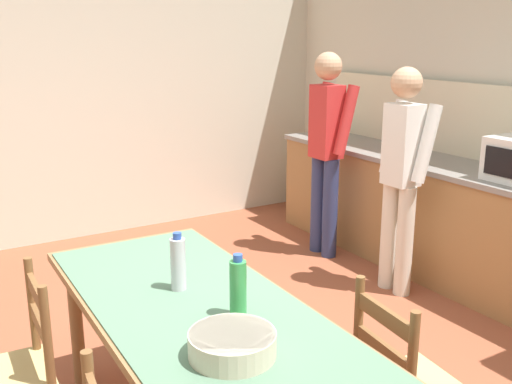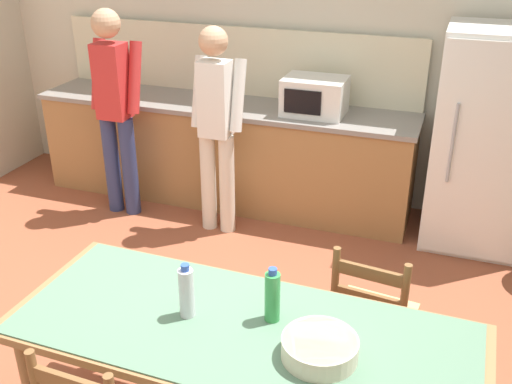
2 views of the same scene
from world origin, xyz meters
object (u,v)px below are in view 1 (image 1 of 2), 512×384
object	(u,v)px
person_at_counter	(402,170)
bottle_off_centre	(238,288)
bottle_near_centre	(178,263)
chair_side_near_left	(13,375)
serving_bowl	(232,343)
person_at_sink	(327,144)
dining_table	(204,329)

from	to	relation	value
person_at_counter	bottle_off_centre	bearing A→B (deg)	-150.87
bottle_near_centre	bottle_off_centre	distance (m)	0.39
chair_side_near_left	serving_bowl	bearing A→B (deg)	38.54
person_at_sink	person_at_counter	world-z (taller)	person_at_sink
bottle_near_centre	chair_side_near_left	world-z (taller)	bottle_near_centre
serving_bowl	person_at_sink	size ratio (longest dim) A/B	0.18
bottle_off_centre	bottle_near_centre	bearing A→B (deg)	-165.15
dining_table	serving_bowl	world-z (taller)	serving_bowl
chair_side_near_left	person_at_counter	distance (m)	2.90
serving_bowl	bottle_off_centre	bearing A→B (deg)	146.60
serving_bowl	chair_side_near_left	size ratio (longest dim) A/B	0.35
dining_table	serving_bowl	size ratio (longest dim) A/B	6.68
person_at_sink	chair_side_near_left	bearing A→B (deg)	-153.11
person_at_sink	person_at_counter	size ratio (longest dim) A/B	1.05
serving_bowl	person_at_sink	distance (m)	3.18
bottle_near_centre	serving_bowl	xyz separation A→B (m)	(0.64, -0.07, -0.07)
bottle_near_centre	person_at_sink	size ratio (longest dim) A/B	0.15
bottle_near_centre	person_at_sink	distance (m)	2.69
bottle_off_centre	chair_side_near_left	world-z (taller)	bottle_off_centre
bottle_near_centre	bottle_off_centre	world-z (taller)	same
dining_table	bottle_off_centre	xyz separation A→B (m)	(0.11, 0.10, 0.21)
bottle_off_centre	chair_side_near_left	xyz separation A→B (m)	(-0.60, -0.81, -0.46)
dining_table	chair_side_near_left	distance (m)	0.90
bottle_near_centre	bottle_off_centre	bearing A→B (deg)	14.85
bottle_off_centre	serving_bowl	xyz separation A→B (m)	(0.26, -0.17, -0.07)
dining_table	bottle_off_centre	distance (m)	0.25
chair_side_near_left	person_at_counter	world-z (taller)	person_at_counter
bottle_off_centre	serving_bowl	size ratio (longest dim) A/B	0.84
bottle_off_centre	person_at_sink	distance (m)	2.87
dining_table	bottle_near_centre	bearing A→B (deg)	179.02
dining_table	person_at_counter	bearing A→B (deg)	115.58
person_at_counter	serving_bowl	bearing A→B (deg)	-147.64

